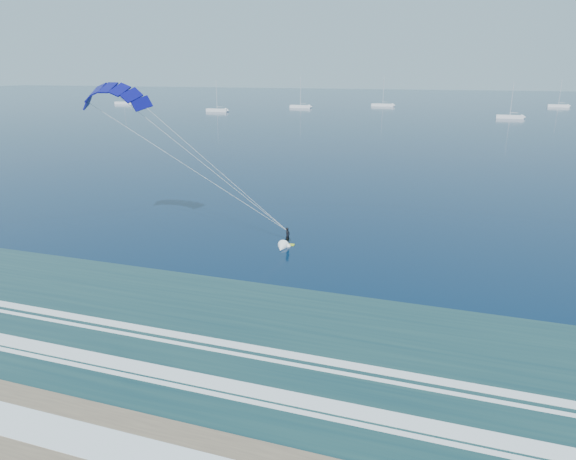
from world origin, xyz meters
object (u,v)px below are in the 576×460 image
(sailboat_2, at_px, (383,105))
(sailboat_0, at_px, (217,110))
(sailboat_1, at_px, (300,106))
(sailboat_7, at_px, (124,103))
(sailboat_4, at_px, (558,106))
(kitesurfer_rig, at_px, (200,161))
(sailboat_3, at_px, (510,117))

(sailboat_2, bearing_deg, sailboat_0, -137.58)
(sailboat_1, xyz_separation_m, sailboat_7, (-89.96, -3.35, -0.01))
(sailboat_2, xyz_separation_m, sailboat_7, (-123.22, -25.23, -0.01))
(sailboat_1, xyz_separation_m, sailboat_4, (109.77, 41.01, -0.01))
(kitesurfer_rig, xyz_separation_m, sailboat_2, (-13.21, 204.34, -7.53))
(sailboat_1, distance_m, sailboat_4, 117.18)
(sailboat_0, distance_m, sailboat_1, 40.76)
(sailboat_1, bearing_deg, sailboat_0, -128.73)
(kitesurfer_rig, bearing_deg, sailboat_1, 104.29)
(sailboat_2, xyz_separation_m, sailboat_4, (76.52, 19.13, -0.01))
(sailboat_2, distance_m, sailboat_3, 70.90)
(kitesurfer_rig, distance_m, sailboat_4, 232.38)
(sailboat_2, height_order, sailboat_7, sailboat_2)
(kitesurfer_rig, xyz_separation_m, sailboat_7, (-136.43, 179.11, -7.54))
(sailboat_1, height_order, sailboat_4, sailboat_1)
(kitesurfer_rig, xyz_separation_m, sailboat_3, (38.12, 155.44, -7.54))
(kitesurfer_rig, relative_size, sailboat_0, 1.63)
(sailboat_1, bearing_deg, sailboat_3, -17.71)
(sailboat_4, bearing_deg, sailboat_0, -151.71)
(sailboat_1, height_order, sailboat_3, sailboat_1)
(kitesurfer_rig, height_order, sailboat_7, kitesurfer_rig)
(sailboat_3, distance_m, sailboat_7, 176.14)
(sailboat_1, height_order, sailboat_2, sailboat_2)
(sailboat_0, xyz_separation_m, sailboat_4, (135.27, 72.81, -0.00))
(sailboat_1, distance_m, sailboat_3, 88.79)
(sailboat_2, bearing_deg, sailboat_1, -146.65)
(kitesurfer_rig, relative_size, sailboat_4, 1.64)
(kitesurfer_rig, height_order, sailboat_4, kitesurfer_rig)
(sailboat_0, distance_m, sailboat_4, 153.62)
(sailboat_1, bearing_deg, sailboat_7, -177.87)
(sailboat_0, height_order, sailboat_7, sailboat_7)
(sailboat_0, relative_size, sailboat_7, 0.98)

